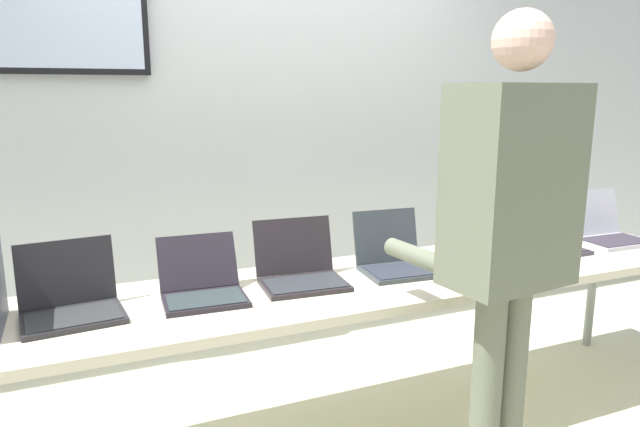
{
  "coord_description": "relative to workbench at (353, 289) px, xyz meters",
  "views": [
    {
      "loc": [
        -1.08,
        -2.16,
        1.53
      ],
      "look_at": [
        -0.1,
        0.14,
        1.0
      ],
      "focal_mm": 32.58,
      "sensor_mm": 36.0,
      "label": 1
    }
  ],
  "objects": [
    {
      "name": "back_wall",
      "position": [
        -0.02,
        1.13,
        0.65
      ],
      "size": [
        8.0,
        0.11,
        2.62
      ],
      "color": "silver",
      "rests_on": "ground"
    },
    {
      "name": "workbench",
      "position": [
        0.0,
        0.0,
        0.0
      ],
      "size": [
        3.67,
        0.7,
        0.72
      ],
      "color": "beige",
      "rests_on": "ground"
    },
    {
      "name": "laptop_station_0",
      "position": [
        -1.13,
        0.04,
        0.1
      ],
      "size": [
        0.37,
        0.33,
        0.26
      ],
      "color": "#242327",
      "rests_on": "workbench"
    },
    {
      "name": "laptop_station_1",
      "position": [
        -0.65,
        0.04,
        0.1
      ],
      "size": [
        0.34,
        0.36,
        0.22
      ],
      "color": "black",
      "rests_on": "workbench"
    },
    {
      "name": "laptop_station_2",
      "position": [
        -0.22,
        0.06,
        0.1
      ],
      "size": [
        0.37,
        0.34,
        0.26
      ],
      "color": "#272226",
      "rests_on": "workbench"
    },
    {
      "name": "laptop_station_3",
      "position": [
        0.24,
        0.06,
        0.1
      ],
      "size": [
        0.34,
        0.34,
        0.26
      ],
      "color": "#343B40",
      "rests_on": "workbench"
    },
    {
      "name": "laptop_station_4",
      "position": [
        0.68,
        0.03,
        0.1
      ],
      "size": [
        0.35,
        0.29,
        0.24
      ],
      "color": "#373C3B",
      "rests_on": "workbench"
    },
    {
      "name": "laptop_station_5",
      "position": [
        1.12,
        0.04,
        0.1
      ],
      "size": [
        0.34,
        0.29,
        0.23
      ],
      "color": "#393441",
      "rests_on": "workbench"
    },
    {
      "name": "laptop_station_6",
      "position": [
        1.57,
        0.07,
        0.1
      ],
      "size": [
        0.38,
        0.35,
        0.27
      ],
      "color": "#ADAEB8",
      "rests_on": "workbench"
    },
    {
      "name": "person",
      "position": [
        0.29,
        -0.62,
        0.41
      ],
      "size": [
        0.49,
        0.63,
        1.79
      ],
      "color": "#646A55",
      "rests_on": "ground"
    }
  ]
}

